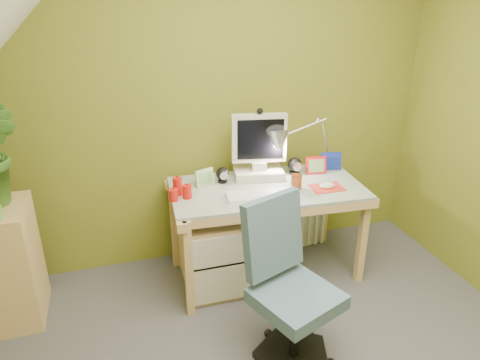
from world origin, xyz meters
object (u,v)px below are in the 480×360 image
object	(u,v)px
desk	(266,231)
desk_lamp	(318,132)
monitor	(259,142)
side_ledge	(12,264)
task_chair	(297,298)
radiator	(301,223)

from	to	relation	value
desk	desk_lamp	world-z (taller)	desk_lamp
monitor	side_ledge	distance (m)	1.75
side_ledge	task_chair	bearing A→B (deg)	-29.15
desk_lamp	task_chair	size ratio (longest dim) A/B	0.70
desk	side_ledge	xyz separation A→B (m)	(-1.65, 0.02, 0.04)
radiator	desk_lamp	bearing A→B (deg)	-85.03
desk	task_chair	size ratio (longest dim) A/B	1.55
side_ledge	desk	bearing A→B (deg)	-0.54
desk_lamp	side_ledge	size ratio (longest dim) A/B	0.77
monitor	desk_lamp	distance (m)	0.45
desk	monitor	size ratio (longest dim) A/B	2.45
monitor	radiator	bearing A→B (deg)	26.83
desk_lamp	radiator	distance (m)	0.82
monitor	desk_lamp	bearing A→B (deg)	9.90
desk_lamp	desk	bearing A→B (deg)	-155.84
desk_lamp	side_ledge	world-z (taller)	desk_lamp
desk_lamp	side_ledge	bearing A→B (deg)	-173.15
monitor	desk_lamp	size ratio (longest dim) A/B	0.90
task_chair	desk	bearing A→B (deg)	60.05
side_ledge	task_chair	world-z (taller)	task_chair
desk_lamp	monitor	bearing A→B (deg)	-177.64
desk_lamp	radiator	world-z (taller)	desk_lamp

